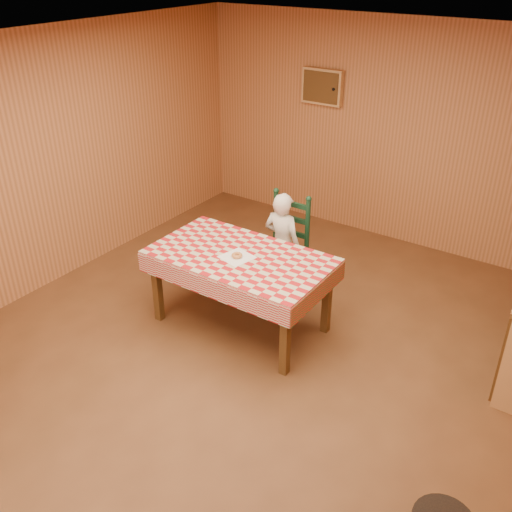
% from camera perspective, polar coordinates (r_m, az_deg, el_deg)
% --- Properties ---
extents(ground, '(6.00, 6.00, 0.00)m').
position_cam_1_polar(ground, '(5.18, -1.26, -10.14)').
color(ground, brown).
rests_on(ground, ground).
extents(cabin_walls, '(5.10, 6.05, 2.65)m').
position_cam_1_polar(cabin_walls, '(4.70, 2.30, 11.05)').
color(cabin_walls, '#B26F40').
rests_on(cabin_walls, ground).
extents(dining_table, '(1.66, 0.96, 0.77)m').
position_cam_1_polar(dining_table, '(5.22, -1.58, -0.70)').
color(dining_table, '#533516').
rests_on(dining_table, ground).
extents(ladder_chair, '(0.44, 0.40, 1.08)m').
position_cam_1_polar(ladder_chair, '(5.88, 2.91, 0.86)').
color(ladder_chair, black).
rests_on(ladder_chair, ground).
extents(seated_child, '(0.41, 0.27, 1.12)m').
position_cam_1_polar(seated_child, '(5.81, 2.63, 1.15)').
color(seated_child, silver).
rests_on(seated_child, ground).
extents(napkin, '(0.31, 0.31, 0.00)m').
position_cam_1_polar(napkin, '(5.14, -1.91, -0.11)').
color(napkin, white).
rests_on(napkin, dining_table).
extents(donut, '(0.10, 0.10, 0.03)m').
position_cam_1_polar(donut, '(5.13, -1.92, 0.07)').
color(donut, '#C98348').
rests_on(donut, napkin).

